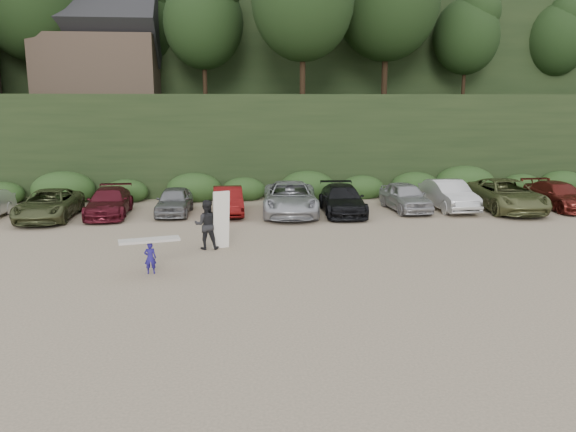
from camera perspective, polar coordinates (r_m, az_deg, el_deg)
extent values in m
plane|color=tan|center=(18.84, 3.29, -5.65)|extent=(120.00, 120.00, 0.00)
cube|color=black|center=(39.96, -1.51, 7.84)|extent=(80.00, 14.00, 6.00)
cube|color=black|center=(57.90, -2.83, 13.92)|extent=(90.00, 30.00, 16.00)
ellipsoid|color=black|center=(40.25, -1.57, 19.28)|extent=(66.00, 12.00, 10.00)
cube|color=#2B491E|center=(32.74, -1.52, 2.80)|extent=(46.20, 2.00, 1.20)
cube|color=brown|center=(42.85, -18.50, 14.21)|extent=(8.00, 6.00, 4.00)
imported|color=#4E5631|center=(29.32, -23.12, 1.06)|extent=(2.42, 5.12, 1.41)
imported|color=#58141F|center=(29.13, -17.70, 1.34)|extent=(2.10, 4.78, 1.37)
imported|color=slate|center=(28.74, -11.47, 1.52)|extent=(1.76, 4.06, 1.36)
imported|color=maroon|center=(28.38, -6.12, 1.55)|extent=(1.60, 4.17, 1.36)
imported|color=#B3B4BA|center=(28.19, 0.22, 1.81)|extent=(3.08, 5.97, 1.61)
imported|color=black|center=(28.42, 5.53, 1.65)|extent=(2.17, 4.99, 1.43)
imported|color=#A8A8AD|center=(29.77, 11.82, 1.95)|extent=(2.05, 4.43, 1.47)
imported|color=silver|center=(30.58, 15.99, 2.06)|extent=(1.85, 4.75, 1.54)
imported|color=#63693D|center=(31.29, 21.29, 1.99)|extent=(2.88, 5.88, 1.61)
imported|color=maroon|center=(32.93, 25.79, 1.87)|extent=(2.22, 4.89, 1.39)
imported|color=navy|center=(19.00, -13.82, -4.15)|extent=(0.41, 0.29, 1.07)
cube|color=beige|center=(18.85, -13.91, -2.40)|extent=(2.02, 0.99, 0.08)
imported|color=black|center=(21.66, -8.28, -0.87)|extent=(0.94, 0.74, 1.91)
cube|color=white|center=(21.59, -6.81, -0.40)|extent=(0.70, 0.51, 2.25)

